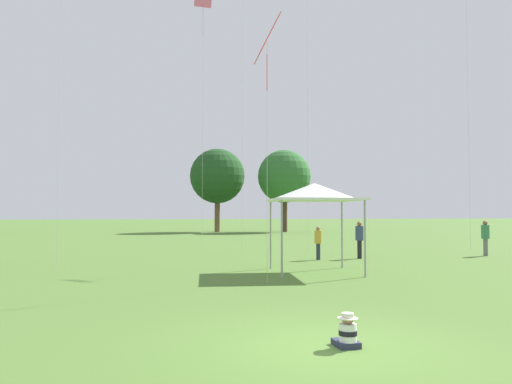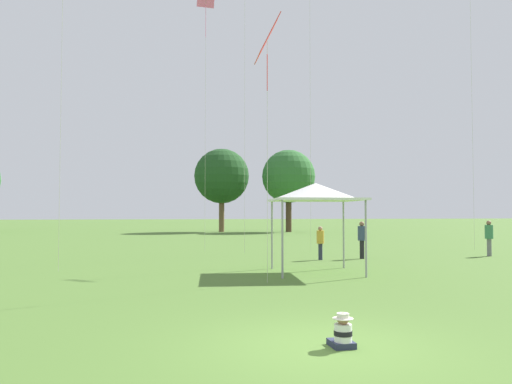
# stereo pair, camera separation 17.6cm
# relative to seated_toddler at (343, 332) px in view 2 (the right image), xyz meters

# --- Properties ---
(ground_plane) EXTENTS (300.00, 300.00, 0.00)m
(ground_plane) POSITION_rel_seated_toddler_xyz_m (-0.32, 0.08, -0.24)
(ground_plane) COLOR #4C702D
(seated_toddler) EXTENTS (0.38, 0.48, 0.57)m
(seated_toddler) POSITION_rel_seated_toddler_xyz_m (0.00, 0.00, 0.00)
(seated_toddler) COLOR #282D47
(seated_toddler) RESTS_ON ground
(person_standing_0) EXTENTS (0.48, 0.48, 1.76)m
(person_standing_0) POSITION_rel_seated_toddler_xyz_m (6.20, 14.63, 0.80)
(person_standing_0) COLOR black
(person_standing_0) RESTS_ON ground
(person_standing_2) EXTENTS (0.46, 0.46, 1.54)m
(person_standing_2) POSITION_rel_seated_toddler_xyz_m (4.08, 14.39, 0.67)
(person_standing_2) COLOR #282D42
(person_standing_2) RESTS_ON ground
(person_standing_3) EXTENTS (0.50, 0.50, 1.78)m
(person_standing_3) POSITION_rel_seated_toddler_xyz_m (13.00, 14.85, 0.81)
(person_standing_3) COLOR slate
(person_standing_3) RESTS_ON ground
(canopy_tent) EXTENTS (3.42, 3.42, 3.27)m
(canopy_tent) POSITION_rel_seated_toddler_xyz_m (2.46, 9.74, 2.68)
(canopy_tent) COLOR white
(canopy_tent) RESTS_ON ground
(kite_0) EXTENTS (1.02, 0.45, 14.80)m
(kite_0) POSITION_rel_seated_toddler_xyz_m (-0.85, 20.02, 13.48)
(kite_0) COLOR pink
(kite_0) RESTS_ON ground
(kite_6) EXTENTS (0.70, 1.43, 8.32)m
(kite_6) POSITION_rel_seated_toddler_xyz_m (0.22, 7.47, 7.35)
(kite_6) COLOR red
(kite_6) RESTS_ON ground
(distant_tree_0) EXTENTS (6.16, 6.16, 9.35)m
(distant_tree_0) POSITION_rel_seated_toddler_xyz_m (2.95, 47.94, 5.99)
(distant_tree_0) COLOR brown
(distant_tree_0) RESTS_ON ground
(distant_tree_1) EXTENTS (5.95, 5.95, 9.20)m
(distant_tree_1) POSITION_rel_seated_toddler_xyz_m (10.32, 46.49, 5.95)
(distant_tree_1) COLOR #473323
(distant_tree_1) RESTS_ON ground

